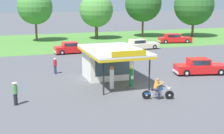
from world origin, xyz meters
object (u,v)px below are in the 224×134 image
object	(u,v)px
gas_pump_nearside	(112,79)
parked_car_back_row_left	(174,39)
motorcycle_with_rider	(158,90)
bystander_leaning_by_kiosk	(15,93)
featured_classic_sedan	(200,67)
gas_pump_offside	(131,78)
bystander_chatting_near_pumps	(55,66)
parked_car_back_row_right	(140,45)
parked_car_back_row_far_right	(72,48)

from	to	relation	value
gas_pump_nearside	parked_car_back_row_left	world-z (taller)	gas_pump_nearside
motorcycle_with_rider	bystander_leaning_by_kiosk	distance (m)	10.00
gas_pump_nearside	bystander_leaning_by_kiosk	distance (m)	7.55
featured_classic_sedan	gas_pump_offside	bearing A→B (deg)	-164.72
bystander_leaning_by_kiosk	featured_classic_sedan	bearing A→B (deg)	11.76
featured_classic_sedan	bystander_leaning_by_kiosk	size ratio (longest dim) A/B	3.33
featured_classic_sedan	bystander_chatting_near_pumps	distance (m)	14.08
parked_car_back_row_right	bystander_leaning_by_kiosk	distance (m)	26.08
gas_pump_offside	parked_car_back_row_left	size ratio (longest dim) A/B	0.32
motorcycle_with_rider	featured_classic_sedan	world-z (taller)	motorcycle_with_rider
featured_classic_sedan	parked_car_back_row_left	size ratio (longest dim) A/B	0.93
gas_pump_nearside	parked_car_back_row_far_right	size ratio (longest dim) A/B	0.40
motorcycle_with_rider	parked_car_back_row_far_right	world-z (taller)	motorcycle_with_rider
gas_pump_offside	featured_classic_sedan	size ratio (longest dim) A/B	0.34
gas_pump_offside	parked_car_back_row_far_right	size ratio (longest dim) A/B	0.37
motorcycle_with_rider	parked_car_back_row_left	size ratio (longest dim) A/B	0.38
gas_pump_offside	featured_classic_sedan	bearing A→B (deg)	15.28
gas_pump_offside	parked_car_back_row_right	xyz separation A→B (m)	(8.61, 17.78, -0.18)
featured_classic_sedan	bystander_leaning_by_kiosk	world-z (taller)	bystander_leaning_by_kiosk
gas_pump_nearside	parked_car_back_row_left	bearing A→B (deg)	50.24
gas_pump_offside	bystander_leaning_by_kiosk	bearing A→B (deg)	-171.45
parked_car_back_row_left	parked_car_back_row_right	world-z (taller)	parked_car_back_row_left
gas_pump_nearside	gas_pump_offside	distance (m)	1.67
parked_car_back_row_right	bystander_chatting_near_pumps	size ratio (longest dim) A/B	3.57
featured_classic_sedan	parked_car_back_row_far_right	bearing A→B (deg)	121.57
bystander_chatting_near_pumps	parked_car_back_row_far_right	bearing A→B (deg)	70.65
featured_classic_sedan	gas_pump_nearside	bearing A→B (deg)	-167.24
motorcycle_with_rider	parked_car_back_row_right	world-z (taller)	motorcycle_with_rider
gas_pump_offside	bystander_chatting_near_pumps	xyz separation A→B (m)	(-5.22, 6.77, -0.02)
gas_pump_offside	bystander_chatting_near_pumps	distance (m)	8.55
motorcycle_with_rider	parked_car_back_row_right	distance (m)	22.54
parked_car_back_row_far_right	bystander_chatting_near_pumps	size ratio (longest dim) A/B	3.15
bystander_leaning_by_kiosk	parked_car_back_row_left	bearing A→B (deg)	42.28
motorcycle_with_rider	bystander_chatting_near_pumps	world-z (taller)	motorcycle_with_rider
gas_pump_nearside	bystander_chatting_near_pumps	bearing A→B (deg)	117.61
bystander_chatting_near_pumps	bystander_leaning_by_kiosk	distance (m)	9.02
gas_pump_nearside	gas_pump_offside	world-z (taller)	gas_pump_nearside
gas_pump_nearside	parked_car_back_row_right	size ratio (longest dim) A/B	0.35
gas_pump_nearside	gas_pump_offside	bearing A→B (deg)	-0.00
featured_classic_sedan	bystander_leaning_by_kiosk	xyz separation A→B (m)	(-17.20, -3.58, 0.17)
gas_pump_nearside	bystander_chatting_near_pumps	xyz separation A→B (m)	(-3.54, 6.77, -0.07)
featured_classic_sedan	parked_car_back_row_far_right	distance (m)	18.14
gas_pump_offside	parked_car_back_row_far_right	bearing A→B (deg)	94.50
parked_car_back_row_right	bystander_leaning_by_kiosk	size ratio (longest dim) A/B	3.47
gas_pump_nearside	featured_classic_sedan	distance (m)	10.03
parked_car_back_row_far_right	bystander_chatting_near_pumps	distance (m)	11.55
parked_car_back_row_far_right	bystander_leaning_by_kiosk	xyz separation A→B (m)	(-7.71, -19.04, 0.18)
gas_pump_offside	bystander_leaning_by_kiosk	world-z (taller)	gas_pump_offside
parked_car_back_row_far_right	bystander_leaning_by_kiosk	bearing A→B (deg)	-112.05
motorcycle_with_rider	featured_classic_sedan	xyz separation A→B (m)	(7.40, 5.55, 0.03)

